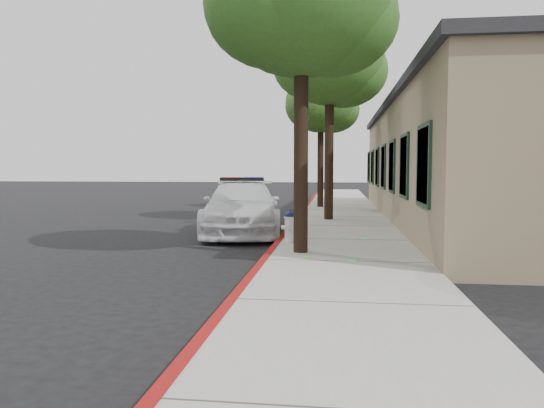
{
  "coord_description": "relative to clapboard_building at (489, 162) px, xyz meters",
  "views": [
    {
      "loc": [
        1.44,
        -9.64,
        1.89
      ],
      "look_at": [
        -0.17,
        3.08,
        1.0
      ],
      "focal_mm": 33.87,
      "sensor_mm": 36.0,
      "label": 1
    }
  ],
  "objects": [
    {
      "name": "sidewalk",
      "position": [
        -5.09,
        -6.0,
        -2.05
      ],
      "size": [
        3.2,
        60.0,
        0.15
      ],
      "primitive_type": "cube",
      "color": "gray",
      "rests_on": "ground"
    },
    {
      "name": "clapboard_building",
      "position": [
        0.0,
        0.0,
        0.0
      ],
      "size": [
        7.3,
        20.89,
        4.24
      ],
      "color": "#826E55",
      "rests_on": "ground"
    },
    {
      "name": "street_tree_mid",
      "position": [
        -5.51,
        -1.0,
        3.28
      ],
      "size": [
        3.88,
        3.65,
        6.97
      ],
      "rotation": [
        0.0,
        0.0,
        -0.09
      ],
      "color": "black",
      "rests_on": "sidewalk"
    },
    {
      "name": "police_car",
      "position": [
        -7.97,
        -4.06,
        -1.36
      ],
      "size": [
        2.84,
        5.49,
        1.64
      ],
      "rotation": [
        0.0,
        0.0,
        0.14
      ],
      "color": "silver",
      "rests_on": "ground"
    },
    {
      "name": "street_tree_far",
      "position": [
        -5.95,
        4.65,
        2.58
      ],
      "size": [
        3.34,
        3.23,
        6.06
      ],
      "rotation": [
        0.0,
        0.0,
        0.1
      ],
      "color": "black",
      "rests_on": "sidewalk"
    },
    {
      "name": "fire_hydrant",
      "position": [
        -6.34,
        -6.62,
        -1.6
      ],
      "size": [
        0.44,
        0.38,
        0.76
      ],
      "rotation": [
        0.0,
        0.0,
        -0.25
      ],
      "color": "silver",
      "rests_on": "sidewalk"
    },
    {
      "name": "street_tree_near",
      "position": [
        -5.98,
        -8.06,
        3.03
      ],
      "size": [
        3.91,
        3.66,
        6.71
      ],
      "rotation": [
        0.0,
        0.0,
        -0.12
      ],
      "color": "black",
      "rests_on": "sidewalk"
    },
    {
      "name": "ground",
      "position": [
        -6.69,
        -9.0,
        -2.13
      ],
      "size": [
        120.0,
        120.0,
        0.0
      ],
      "primitive_type": "plane",
      "color": "black",
      "rests_on": "ground"
    },
    {
      "name": "red_curb",
      "position": [
        -6.63,
        -6.0,
        -2.05
      ],
      "size": [
        0.14,
        60.0,
        0.16
      ],
      "primitive_type": "cube",
      "color": "maroon",
      "rests_on": "ground"
    }
  ]
}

